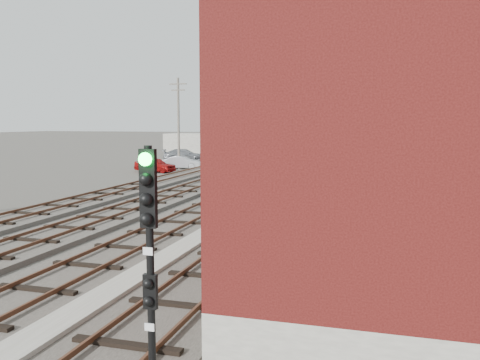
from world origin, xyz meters
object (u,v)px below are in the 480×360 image
at_px(signal_mast, 149,251).
at_px(switch_stand, 212,185).
at_px(site_trailer, 247,155).
at_px(car_grey, 185,155).
at_px(car_silver, 182,162).
at_px(car_red, 155,165).

relative_size(signal_mast, switch_stand, 2.97).
distance_m(site_trailer, car_grey, 12.64).
bearing_deg(car_silver, signal_mast, -169.26).
distance_m(car_red, car_grey, 12.49).
bearing_deg(car_grey, site_trailer, -148.78).
xyz_separation_m(switch_stand, car_grey, (-12.34, 25.41, 0.07)).
relative_size(signal_mast, car_silver, 1.11).
distance_m(signal_mast, site_trailer, 41.41).
xyz_separation_m(signal_mast, car_silver, (-16.07, 39.74, -1.95)).
bearing_deg(switch_stand, car_grey, 106.85).
distance_m(switch_stand, car_silver, 19.23).
relative_size(site_trailer, car_red, 1.86).
relative_size(signal_mast, car_red, 1.07).
distance_m(site_trailer, car_silver, 6.70).
relative_size(switch_stand, car_grey, 0.28).
height_order(signal_mast, switch_stand, signal_mast).
bearing_deg(signal_mast, car_grey, 111.77).
bearing_deg(car_grey, car_red, 169.75).
bearing_deg(car_grey, switch_stand, -173.90).
height_order(switch_stand, site_trailer, site_trailer).
bearing_deg(site_trailer, signal_mast, -88.59).
xyz_separation_m(car_red, car_silver, (1.11, 3.82, -0.05)).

